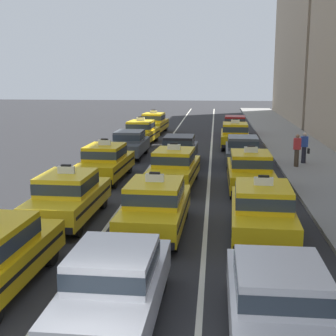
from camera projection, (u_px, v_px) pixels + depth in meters
lane_stripe_left_center at (154, 161)px, 26.73m from camera, size 0.14×80.00×0.01m
lane_stripe_center_right at (210, 162)px, 26.41m from camera, size 0.14×80.00×0.01m
sidewalk_curb at (335, 183)px, 20.96m from camera, size 4.00×90.00×0.15m
taxi_left_second at (68, 196)px, 15.70m from camera, size 1.89×4.59×1.96m
taxi_left_third at (106, 161)px, 21.78m from camera, size 1.96×4.61×1.96m
sedan_left_fourth at (130, 143)px, 27.67m from camera, size 1.79×4.31×1.58m
taxi_left_fifth at (141, 132)px, 32.70m from camera, size 2.10×4.67×1.96m
taxi_left_sixth at (154, 123)px, 38.81m from camera, size 2.04×4.64×1.96m
sedan_center_nearest at (115, 283)px, 9.25m from camera, size 1.81×4.32×1.58m
taxi_center_second at (155, 206)px, 14.52m from camera, size 1.93×4.60×1.96m
taxi_center_third at (174, 167)px, 20.48m from camera, size 2.09×4.66×1.96m
sedan_center_fourth at (179, 149)px, 25.50m from camera, size 1.86×4.34×1.58m
sedan_right_nearest at (279, 301)px, 8.49m from camera, size 1.77×4.30×1.58m
taxi_right_second at (262, 210)px, 14.07m from camera, size 1.96×4.62×1.96m
taxi_right_third at (250, 170)px, 19.77m from camera, size 1.83×4.56×1.96m
sedan_right_fourth at (242, 150)px, 25.23m from camera, size 1.81×4.32×1.58m
taxi_right_fifth at (235, 135)px, 31.13m from camera, size 1.90×4.59×1.96m
sedan_right_sixth at (235, 125)px, 37.14m from camera, size 1.96×4.38×1.58m
pedestrian_near_crosswalk at (297, 150)px, 24.16m from camera, size 0.36×0.24×1.69m
pedestrian_mid_block at (304, 148)px, 25.12m from camera, size 0.47×0.24×1.65m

